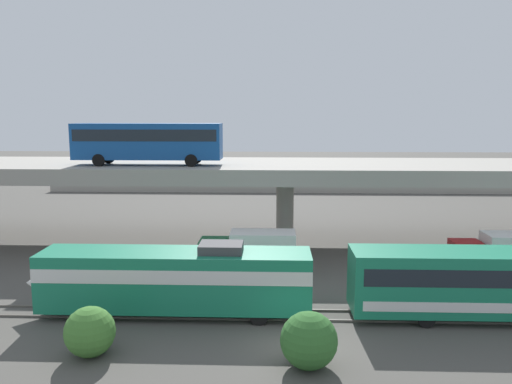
% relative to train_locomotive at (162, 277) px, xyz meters
% --- Properties ---
extents(ground_plane, '(260.00, 260.00, 0.00)m').
position_rel_train_locomotive_xyz_m(ground_plane, '(7.21, -4.00, -2.19)').
color(ground_plane, '#4C4944').
extents(rail_strip_near, '(110.00, 0.12, 0.12)m').
position_rel_train_locomotive_xyz_m(rail_strip_near, '(7.21, -0.72, -2.13)').
color(rail_strip_near, '#59544C').
rests_on(rail_strip_near, ground_plane).
extents(rail_strip_far, '(110.00, 0.12, 0.12)m').
position_rel_train_locomotive_xyz_m(rail_strip_far, '(7.21, 0.72, -2.13)').
color(rail_strip_far, '#59544C').
rests_on(rail_strip_far, ground_plane).
extents(train_locomotive, '(16.19, 3.04, 4.18)m').
position_rel_train_locomotive_xyz_m(train_locomotive, '(0.00, 0.00, 0.00)').
color(train_locomotive, '#197A56').
rests_on(train_locomotive, ground_plane).
extents(highway_overpass, '(96.00, 11.32, 7.13)m').
position_rel_train_locomotive_xyz_m(highway_overpass, '(7.21, 16.00, 4.20)').
color(highway_overpass, '#9E998E').
rests_on(highway_overpass, ground_plane).
extents(transit_bus_on_overpass, '(12.00, 2.68, 3.40)m').
position_rel_train_locomotive_xyz_m(transit_bus_on_overpass, '(-4.08, 13.83, 7.00)').
color(transit_bus_on_overpass, '#14478C').
rests_on(transit_bus_on_overpass, highway_overpass).
extents(service_truck_west, '(6.80, 2.46, 3.04)m').
position_rel_train_locomotive_xyz_m(service_truck_west, '(22.41, 7.70, -0.56)').
color(service_truck_west, maroon).
rests_on(service_truck_west, ground_plane).
extents(service_truck_east, '(6.80, 2.46, 3.04)m').
position_rel_train_locomotive_xyz_m(service_truck_east, '(4.60, 7.70, -0.56)').
color(service_truck_east, '#0C4C26').
rests_on(service_truck_east, ground_plane).
extents(pier_parking_lot, '(67.71, 11.79, 1.76)m').
position_rel_train_locomotive_xyz_m(pier_parking_lot, '(7.21, 51.00, -1.31)').
color(pier_parking_lot, '#9E998E').
rests_on(pier_parking_lot, ground_plane).
extents(parked_car_0, '(4.01, 1.87, 1.50)m').
position_rel_train_locomotive_xyz_m(parked_car_0, '(-15.96, 51.72, 0.34)').
color(parked_car_0, '#B7B7BC').
rests_on(parked_car_0, pier_parking_lot).
extents(parked_car_1, '(4.16, 1.95, 1.50)m').
position_rel_train_locomotive_xyz_m(parked_car_1, '(-4.47, 49.44, 0.34)').
color(parked_car_1, '#9E998C').
rests_on(parked_car_1, pier_parking_lot).
extents(parked_car_2, '(4.54, 1.85, 1.50)m').
position_rel_train_locomotive_xyz_m(parked_car_2, '(33.79, 52.88, 0.34)').
color(parked_car_2, '#515459').
rests_on(parked_car_2, pier_parking_lot).
extents(parked_car_3, '(4.27, 1.85, 1.50)m').
position_rel_train_locomotive_xyz_m(parked_car_3, '(-21.30, 49.50, 0.34)').
color(parked_car_3, maroon).
rests_on(parked_car_3, pier_parking_lot).
extents(parked_car_4, '(4.08, 1.96, 1.50)m').
position_rel_train_locomotive_xyz_m(parked_car_4, '(22.60, 53.20, 0.34)').
color(parked_car_4, black).
rests_on(parked_car_4, pier_parking_lot).
extents(parked_car_5, '(4.10, 1.95, 1.50)m').
position_rel_train_locomotive_xyz_m(parked_car_5, '(-8.09, 52.38, 0.34)').
color(parked_car_5, '#9E998C').
rests_on(parked_car_5, pier_parking_lot).
extents(parked_car_6, '(4.57, 1.92, 1.50)m').
position_rel_train_locomotive_xyz_m(parked_car_6, '(23.03, 48.11, 0.34)').
color(parked_car_6, maroon).
rests_on(parked_car_6, pier_parking_lot).
extents(harbor_water, '(140.00, 36.00, 0.01)m').
position_rel_train_locomotive_xyz_m(harbor_water, '(7.21, 74.00, -2.19)').
color(harbor_water, '#385B7A').
rests_on(harbor_water, ground_plane).
extents(shrub_left, '(2.38, 2.38, 2.38)m').
position_rel_train_locomotive_xyz_m(shrub_left, '(-2.33, -5.12, -1.00)').
color(shrub_left, '#3F772F').
rests_on(shrub_left, ground_plane).
extents(shrub_right, '(2.59, 2.59, 2.59)m').
position_rel_train_locomotive_xyz_m(shrub_right, '(7.86, -5.89, -0.90)').
color(shrub_right, '#30662B').
rests_on(shrub_right, ground_plane).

